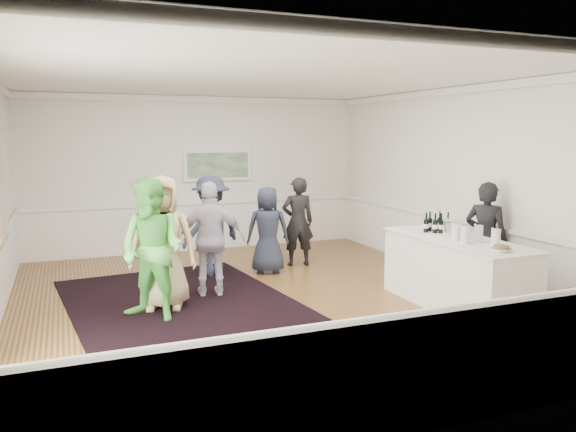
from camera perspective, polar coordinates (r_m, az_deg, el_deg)
name	(u,v)px	position (r m, az deg, el deg)	size (l,w,h in m)	color
floor	(262,300)	(8.34, -2.64, -8.55)	(8.00, 8.00, 0.00)	olive
ceiling	(261,77)	(8.02, -2.80, 13.90)	(7.00, 8.00, 0.02)	white
wall_right	(461,184)	(9.74, 17.17, 3.12)	(0.02, 8.00, 3.20)	white
wall_back	(199,174)	(11.86, -9.07, 4.24)	(7.00, 0.02, 3.20)	white
wall_front	(431,240)	(4.47, 14.30, -2.42)	(7.00, 0.02, 3.20)	white
wainscoting	(262,267)	(8.21, -2.67, -5.21)	(7.00, 8.00, 1.00)	white
mirror	(0,178)	(8.91, -27.23, 3.42)	(0.05, 1.25, 1.85)	gold
landscape_painting	(218,165)	(11.89, -7.14, 5.15)	(1.44, 0.06, 0.66)	white
area_rug	(179,301)	(8.43, -11.04, -8.45)	(3.01, 3.95, 0.02)	black
serving_table	(456,273)	(8.23, 16.71, -5.55)	(0.92, 2.43, 0.98)	white
bartender	(486,239)	(8.89, 19.44, -2.22)	(0.63, 0.41, 1.73)	black
guest_tan	(163,243)	(7.94, -12.61, -2.66)	(0.91, 0.59, 1.87)	tan
guest_green	(152,250)	(7.50, -13.64, -3.35)	(0.91, 0.71, 1.86)	#59C950
guest_lilac	(211,239)	(8.46, -7.80, -2.35)	(1.01, 0.42, 1.73)	silver
guest_dark_a	(211,226)	(9.66, -7.81, -1.04)	(1.11, 0.64, 1.73)	#222839
guest_dark_b	(298,222)	(10.36, 1.00, -0.57)	(0.60, 0.39, 1.64)	black
guest_navy	(268,230)	(9.80, -2.07, -1.42)	(0.75, 0.49, 1.53)	#222839
wine_bottles	(437,222)	(8.55, 14.87, -0.56)	(0.40, 0.29, 0.31)	black
juice_pitchers	(474,234)	(7.84, 18.34, -1.75)	(0.35, 0.65, 0.24)	#57A139
ice_bucket	(452,229)	(8.22, 16.28, -1.25)	(0.26, 0.26, 0.24)	silver
nut_bowl	(501,249)	(7.39, 20.86, -3.12)	(0.24, 0.24, 0.07)	white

